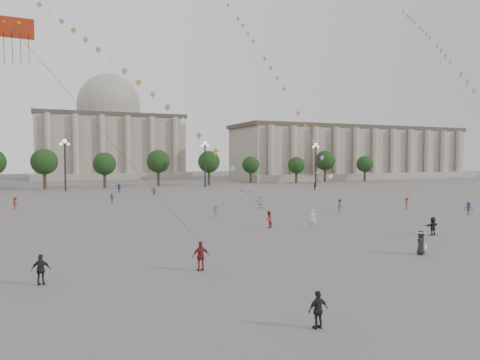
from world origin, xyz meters
name	(u,v)px	position (x,y,z in m)	size (l,w,h in m)	color
ground	(318,259)	(0.00, 0.00, 0.00)	(360.00, 360.00, 0.00)	#5B5855
hall_east	(353,153)	(75.00, 93.89, 8.43)	(84.00, 26.22, 17.20)	gray
hall_central	(110,136)	(0.00, 129.22, 14.23)	(48.30, 34.30, 35.50)	gray
tree_row	(134,164)	(0.00, 78.00, 5.39)	(137.12, 5.12, 8.00)	#36261B
lamp_post_mid_west	(65,155)	(-15.00, 70.00, 7.35)	(2.00, 0.90, 10.65)	#262628
lamp_post_mid_east	(205,155)	(15.00, 70.00, 7.35)	(2.00, 0.90, 10.65)	#262628
lamp_post_far_east	(316,156)	(45.00, 70.00, 7.35)	(2.00, 0.90, 10.65)	#262628
person_crowd_0	(119,188)	(-5.40, 61.91, 0.92)	(1.08, 0.45, 1.84)	navy
person_crowd_3	(433,226)	(14.26, 3.61, 0.81)	(1.50, 0.48, 1.62)	black
person_crowd_4	(113,188)	(-6.18, 64.22, 0.77)	(1.42, 0.45, 1.53)	silver
person_crowd_6	(216,211)	(0.43, 21.70, 0.75)	(0.97, 0.56, 1.50)	slate
person_crowd_7	(260,201)	(9.16, 28.19, 0.86)	(1.60, 0.51, 1.72)	silver
person_crowd_8	(407,203)	(26.37, 19.12, 0.79)	(1.02, 0.59, 1.58)	maroon
person_crowd_9	(315,186)	(34.13, 53.35, 0.79)	(1.47, 0.47, 1.58)	black
person_crowd_12	(154,191)	(-0.35, 52.87, 0.75)	(1.40, 0.44, 1.50)	slate
person_crowd_13	(313,219)	(6.38, 10.66, 0.94)	(0.68, 0.45, 1.87)	silver
person_crowd_14	(468,208)	(28.88, 11.90, 0.79)	(1.02, 0.59, 1.58)	navy
person_crowd_16	(112,198)	(-8.85, 42.28, 0.77)	(0.90, 0.37, 1.53)	slate
person_crowd_17	(15,203)	(-21.50, 39.23, 0.85)	(1.09, 0.63, 1.69)	maroon
person_crowd_20	(241,194)	(12.05, 41.86, 0.77)	(0.75, 0.58, 1.54)	silver
tourist_0	(201,256)	(-8.18, 0.20, 0.90)	(1.05, 0.44, 1.80)	maroon
tourist_1	(41,270)	(-16.96, 0.75, 0.84)	(0.98, 0.41, 1.67)	black
tourist_4	(318,310)	(-6.51, -10.00, 0.77)	(0.90, 0.37, 1.53)	black
kite_flyer_0	(269,219)	(2.70, 12.74, 0.85)	(0.82, 0.64, 1.69)	#963A29
kite_flyer_1	(340,205)	(16.28, 19.92, 0.88)	(1.14, 0.66, 1.77)	#345276
hat_person	(421,242)	(7.44, -1.70, 0.89)	(0.99, 0.94, 1.70)	black
dragon_kite	(14,42)	(-18.05, 2.00, 13.05)	(6.11, 1.21, 15.88)	red
kite_train_west	(86,45)	(-12.75, 30.74, 20.35)	(29.17, 33.35, 56.77)	#3F3F3F
kite_train_mid	(248,38)	(13.57, 42.29, 26.90)	(5.77, 41.68, 63.08)	#3F3F3F
kite_train_east	(441,55)	(34.56, 21.57, 21.49)	(34.42, 50.84, 72.69)	#3F3F3F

